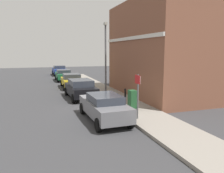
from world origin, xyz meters
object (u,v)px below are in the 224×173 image
object	(u,v)px
car_blue	(59,70)
lamppost	(106,55)
car_black	(81,88)
car_yellow	(72,80)
utility_cabinet	(132,100)
car_green	(64,75)
car_grey	(104,106)
bollard_near_cabinet	(125,96)
street_sign	(138,90)

from	to	relation	value
car_blue	lamppost	distance (m)	17.52
car_black	car_yellow	bearing A→B (deg)	-2.81
car_black	car_blue	distance (m)	17.88
car_yellow	lamppost	bearing A→B (deg)	-154.16
car_black	car_yellow	xyz separation A→B (m)	(0.11, 5.30, -0.04)
utility_cabinet	lamppost	bearing A→B (deg)	89.78
lamppost	car_green	bearing A→B (deg)	101.89
car_yellow	lamppost	world-z (taller)	lamppost
car_black	utility_cabinet	size ratio (longest dim) A/B	3.70
car_grey	utility_cabinet	xyz separation A→B (m)	(2.13, 1.17, -0.07)
car_green	utility_cabinet	size ratio (longest dim) A/B	3.46
car_green	car_blue	bearing A→B (deg)	-1.11
bollard_near_cabinet	utility_cabinet	bearing A→B (deg)	-94.07
bollard_near_cabinet	lamppost	xyz separation A→B (m)	(-0.08, 4.15, 2.60)
car_blue	street_sign	xyz separation A→B (m)	(1.46, -24.68, 0.91)
car_grey	utility_cabinet	world-z (taller)	car_grey
car_blue	utility_cabinet	bearing A→B (deg)	-175.68
car_yellow	street_sign	bearing A→B (deg)	-171.42
car_grey	bollard_near_cabinet	bearing A→B (deg)	-42.46
car_green	car_blue	world-z (taller)	car_blue
car_grey	car_blue	distance (m)	23.94
car_blue	car_black	bearing A→B (deg)	178.64
car_green	street_sign	xyz separation A→B (m)	(1.63, -17.94, 0.94)
car_blue	bollard_near_cabinet	size ratio (longest dim) A/B	4.10
lamppost	car_grey	bearing A→B (deg)	-107.71
street_sign	car_blue	bearing A→B (deg)	93.37
bollard_near_cabinet	street_sign	xyz separation A→B (m)	(-0.65, -3.31, 0.96)
car_yellow	street_sign	xyz separation A→B (m)	(1.55, -12.10, 0.93)
utility_cabinet	lamppost	world-z (taller)	lamppost
bollard_near_cabinet	car_grey	bearing A→B (deg)	-130.81
car_yellow	car_blue	distance (m)	12.57
bollard_near_cabinet	street_sign	size ratio (longest dim) A/B	0.45
lamppost	car_blue	bearing A→B (deg)	96.72
car_yellow	car_green	size ratio (longest dim) A/B	1.01
utility_cabinet	street_sign	size ratio (longest dim) A/B	0.50
bollard_near_cabinet	lamppost	world-z (taller)	lamppost
car_black	bollard_near_cabinet	xyz separation A→B (m)	(2.31, -3.49, -0.07)
car_grey	car_black	bearing A→B (deg)	-0.86
car_black	car_blue	size ratio (longest dim) A/B	1.00
car_blue	bollard_near_cabinet	xyz separation A→B (m)	(2.11, -21.36, -0.04)
car_black	utility_cabinet	world-z (taller)	car_black
bollard_near_cabinet	car_black	bearing A→B (deg)	123.49
car_yellow	car_blue	xyz separation A→B (m)	(0.09, 12.57, 0.01)
car_yellow	utility_cabinet	world-z (taller)	car_yellow
car_black	car_yellow	size ratio (longest dim) A/B	1.06
street_sign	lamppost	distance (m)	7.66
car_green	car_yellow	bearing A→B (deg)	-178.75
bollard_near_cabinet	lamppost	size ratio (longest dim) A/B	0.18
car_grey	car_yellow	world-z (taller)	car_grey
car_black	lamppost	size ratio (longest dim) A/B	0.74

